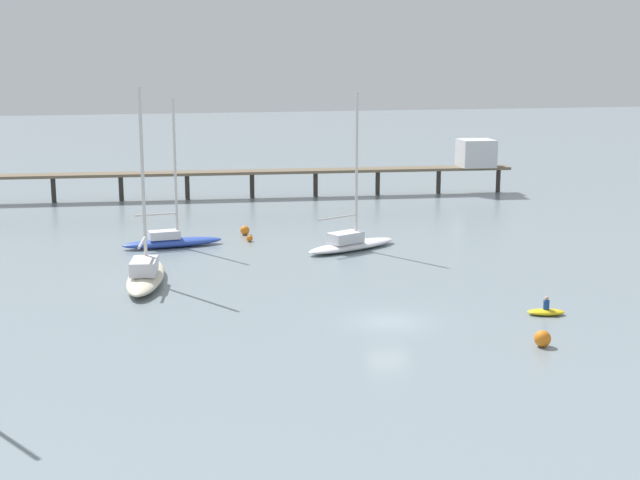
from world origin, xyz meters
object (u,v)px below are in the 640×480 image
Objects in this scene: dinghy_yellow at (546,311)px; mooring_buoy_mid at (542,339)px; mooring_buoy_inner at (250,238)px; mooring_buoy_outer at (245,230)px; sailboat_blue at (171,238)px; pier at (355,164)px; sailboat_white at (351,241)px; sailboat_cream at (145,273)px.

mooring_buoy_mid is at bearing -119.64° from dinghy_yellow.
mooring_buoy_mid is at bearing -71.03° from mooring_buoy_inner.
mooring_buoy_inner is at bearing -91.41° from mooring_buoy_outer.
sailboat_blue is 5.01× the size of dinghy_yellow.
sailboat_blue is (-21.93, -22.66, -2.77)m from pier.
mooring_buoy_inner is at bearing 118.16° from dinghy_yellow.
mooring_buoy_outer is at bearing 132.05° from sailboat_white.
sailboat_white is 1.04× the size of sailboat_blue.
sailboat_white is at bearing -47.95° from mooring_buoy_outer.
dinghy_yellow is at bearing -72.71° from sailboat_white.
mooring_buoy_outer is (-15.38, -19.12, -3.09)m from pier.
sailboat_cream reaches higher than mooring_buoy_outer.
dinghy_yellow is at bearing -92.21° from pier.
sailboat_blue is at bearing -151.62° from mooring_buoy_outer.
pier is 24.73m from mooring_buoy_outer.
sailboat_blue is 7.45m from mooring_buoy_outer.
sailboat_white is at bearing 107.29° from dinghy_yellow.
mooring_buoy_inner is at bearing 53.69° from sailboat_cream.
sailboat_cream is 26.22m from dinghy_yellow.
pier is 4.66× the size of sailboat_white.
sailboat_cream reaches higher than mooring_buoy_mid.
sailboat_cream is at bearing 137.01° from mooring_buoy_mid.
sailboat_cream is 5.53× the size of dinghy_yellow.
mooring_buoy_inner is 32.55m from mooring_buoy_mid.
dinghy_yellow is (6.33, -20.35, -0.49)m from sailboat_white.
mooring_buoy_outer is at bearing 59.02° from sailboat_cream.
sailboat_cream is 14.73× the size of mooring_buoy_mid.
mooring_buoy_outer is (-13.55, 28.34, 0.18)m from dinghy_yellow.
sailboat_white is at bearing -106.76° from pier.
sailboat_blue reaches higher than pier.
sailboat_white is at bearing 24.03° from sailboat_cream.
sailboat_white is 8.90m from mooring_buoy_inner.
sailboat_cream is 26.94m from mooring_buoy_mid.
sailboat_blue reaches higher than mooring_buoy_inner.
mooring_buoy_mid is (-3.04, -5.34, 0.22)m from dinghy_yellow.
sailboat_white is at bearing 97.31° from mooring_buoy_mid.
dinghy_yellow is (-1.83, -47.46, -3.27)m from pier.
pier is at bearing 87.79° from dinghy_yellow.
sailboat_cream is 15.41m from mooring_buoy_inner.
dinghy_yellow reaches higher than mooring_buoy_outer.
mooring_buoy_inner is (9.12, 12.41, -0.54)m from sailboat_cream.
sailboat_blue is 13.34× the size of mooring_buoy_mid.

